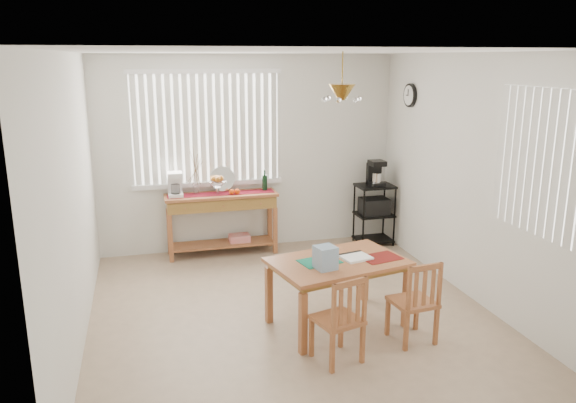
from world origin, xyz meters
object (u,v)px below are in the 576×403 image
object	(u,v)px
dining_table	(338,268)
chair_right	(415,302)
chair_left	(340,320)
cart_items	(375,173)
wire_cart	(374,208)
sideboard	(222,209)

from	to	relation	value
dining_table	chair_right	distance (m)	0.79
chair_left	cart_items	bearing A→B (deg)	61.91
dining_table	chair_right	xyz separation A→B (m)	(0.57, -0.51, -0.20)
dining_table	chair_left	size ratio (longest dim) A/B	1.75
chair_left	chair_right	size ratio (longest dim) A/B	0.99
chair_left	chair_right	distance (m)	0.80
wire_cart	cart_items	xyz separation A→B (m)	(0.00, 0.01, 0.50)
cart_items	chair_left	world-z (taller)	cart_items
cart_items	chair_right	world-z (taller)	cart_items
sideboard	dining_table	world-z (taller)	sideboard
dining_table	chair_left	bearing A→B (deg)	-107.90
wire_cart	cart_items	bearing A→B (deg)	90.00
wire_cart	chair_right	size ratio (longest dim) A/B	1.05
wire_cart	dining_table	xyz separation A→B (m)	(-1.33, -2.23, 0.08)
cart_items	wire_cart	bearing A→B (deg)	-90.00
wire_cart	dining_table	bearing A→B (deg)	-120.92
chair_right	sideboard	bearing A→B (deg)	115.18
sideboard	dining_table	size ratio (longest dim) A/B	1.05
cart_items	dining_table	xyz separation A→B (m)	(-1.33, -2.23, -0.41)
sideboard	chair_right	world-z (taller)	sideboard
wire_cart	cart_items	size ratio (longest dim) A/B	2.43
sideboard	wire_cart	xyz separation A→B (m)	(2.11, -0.12, -0.11)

